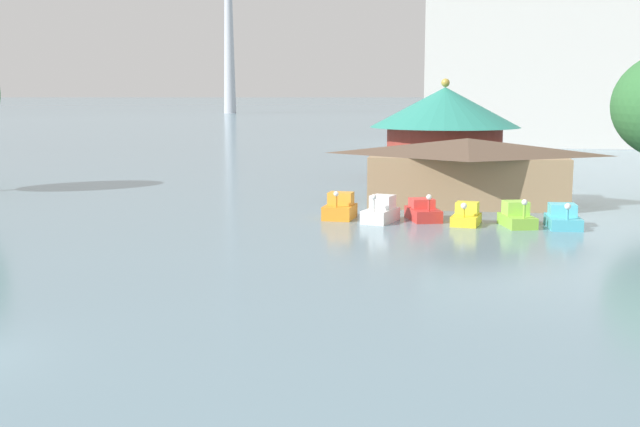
% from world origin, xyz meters
% --- Properties ---
extents(pedal_boat_orange, '(1.82, 2.46, 1.71)m').
position_xyz_m(pedal_boat_orange, '(7.50, 26.75, 0.59)').
color(pedal_boat_orange, orange).
rests_on(pedal_boat_orange, ground).
extents(pedal_boat_white, '(2.10, 2.88, 1.69)m').
position_xyz_m(pedal_boat_white, '(9.94, 25.92, 0.58)').
color(pedal_boat_white, white).
rests_on(pedal_boat_white, ground).
extents(pedal_boat_red, '(2.28, 3.10, 1.63)m').
position_xyz_m(pedal_boat_red, '(12.26, 26.93, 0.49)').
color(pedal_boat_red, red).
rests_on(pedal_boat_red, ground).
extents(pedal_boat_yellow, '(1.78, 2.53, 1.34)m').
position_xyz_m(pedal_boat_yellow, '(14.68, 25.73, 0.48)').
color(pedal_boat_yellow, yellow).
rests_on(pedal_boat_yellow, ground).
extents(pedal_boat_lime, '(2.05, 2.88, 1.63)m').
position_xyz_m(pedal_boat_lime, '(17.39, 25.55, 0.53)').
color(pedal_boat_lime, '#8CCC3F').
rests_on(pedal_boat_lime, ground).
extents(pedal_boat_cyan, '(1.75, 2.91, 1.48)m').
position_xyz_m(pedal_boat_cyan, '(19.82, 25.58, 0.49)').
color(pedal_boat_cyan, '#4CB7CC').
rests_on(pedal_boat_cyan, ground).
extents(boathouse, '(13.32, 8.22, 4.28)m').
position_xyz_m(boathouse, '(14.83, 34.27, 2.23)').
color(boathouse, '#9E7F5B').
rests_on(boathouse, ground).
extents(green_roof_pavilion, '(12.41, 12.41, 8.33)m').
position_xyz_m(green_roof_pavilion, '(13.22, 49.00, 4.32)').
color(green_roof_pavilion, '#993328').
rests_on(green_roof_pavilion, ground).
extents(background_building_block, '(39.70, 14.95, 21.75)m').
position_xyz_m(background_building_block, '(29.67, 95.82, 10.90)').
color(background_building_block, silver).
rests_on(background_building_block, ground).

